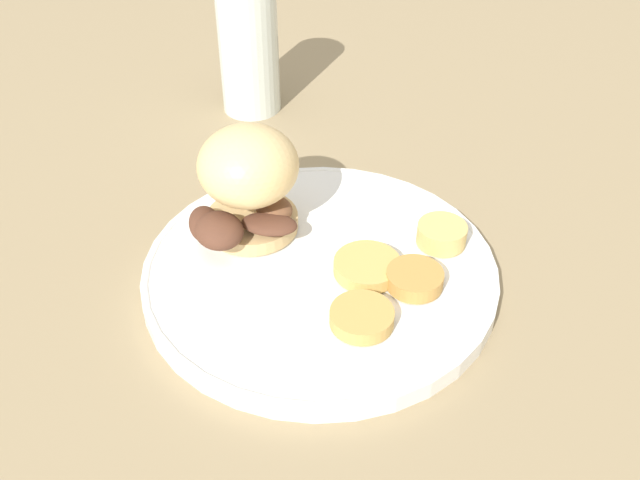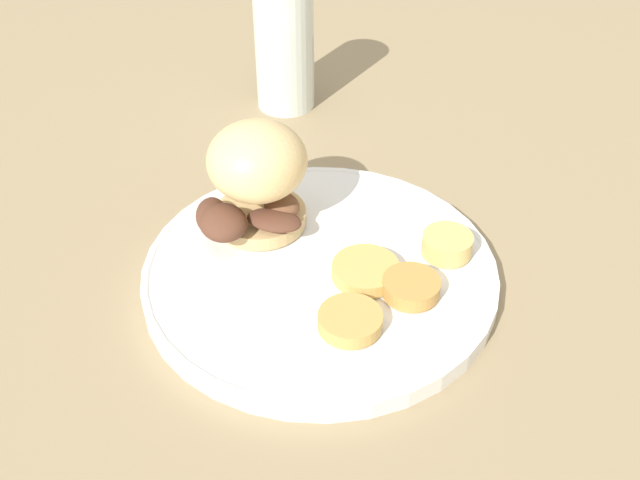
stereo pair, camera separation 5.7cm
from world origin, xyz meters
TOP-DOWN VIEW (x-y plane):
  - ground_plane at (0.00, 0.00)m, footprint 4.00×4.00m
  - dinner_plate at (0.00, 0.00)m, footprint 0.28×0.28m
  - sandwich at (-0.04, 0.06)m, footprint 0.10×0.09m
  - potato_round_0 at (0.03, -0.02)m, footprint 0.05×0.05m
  - potato_round_1 at (0.01, -0.07)m, footprint 0.05×0.05m
  - potato_round_2 at (0.06, -0.05)m, footprint 0.04×0.04m
  - potato_round_3 at (0.10, -0.01)m, footprint 0.04×0.04m
  - drinking_glass at (0.03, 0.29)m, footprint 0.06×0.06m

SIDE VIEW (x-z plane):
  - ground_plane at x=0.00m, z-range 0.00..0.00m
  - dinner_plate at x=0.00m, z-range 0.00..0.02m
  - potato_round_0 at x=0.03m, z-range 0.02..0.03m
  - potato_round_1 at x=0.01m, z-range 0.02..0.03m
  - potato_round_2 at x=0.06m, z-range 0.02..0.03m
  - potato_round_3 at x=0.10m, z-range 0.02..0.03m
  - sandwich at x=-0.04m, z-range 0.02..0.11m
  - drinking_glass at x=0.03m, z-range 0.00..0.14m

